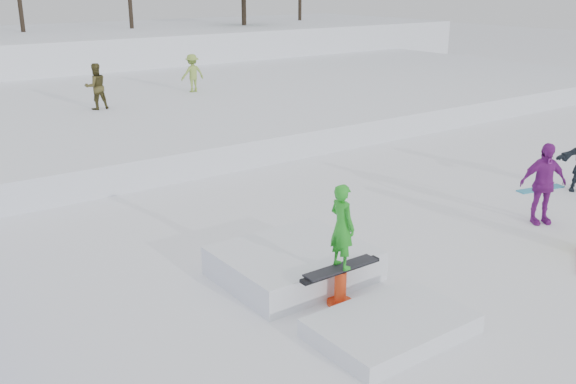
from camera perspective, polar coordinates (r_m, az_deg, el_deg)
ground at (r=11.63m, az=3.87°, el=-8.14°), size 120.00×120.00×0.00m
snow_midrise at (r=25.31m, az=-20.14°, el=6.36°), size 50.00×18.00×0.80m
walker_olive at (r=23.81m, az=-16.71°, el=8.97°), size 0.80×0.63×1.62m
walker_ygreen at (r=26.79m, az=-8.49°, el=10.41°), size 0.99×0.57×1.53m
spectator_purple at (r=15.18m, az=21.72°, el=0.71°), size 1.16×0.89×1.83m
loose_board_teal at (r=17.90m, az=21.53°, el=0.27°), size 1.43×0.57×0.03m
jib_rail_feature at (r=11.22m, az=2.74°, el=-7.42°), size 2.60×4.40×2.11m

